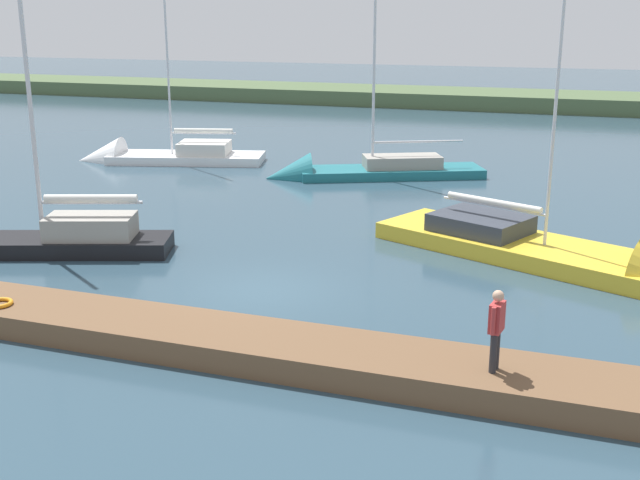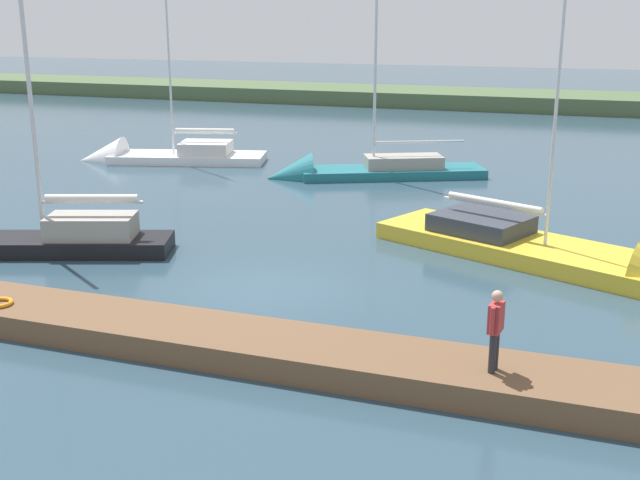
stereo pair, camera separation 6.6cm
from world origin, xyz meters
name	(u,v)px [view 1 (the left image)]	position (x,y,z in m)	size (l,w,h in m)	color
ground_plane	(262,291)	(0.00, 0.00, 0.00)	(200.00, 200.00, 0.00)	#2D4756
far_shoreline	(494,107)	(0.00, -47.51, 0.00)	(180.00, 8.00, 2.40)	#4C603D
dock_pier	(189,336)	(0.00, 4.07, 0.28)	(27.77, 2.06, 0.57)	brown
sailboat_near_dock	(581,265)	(-8.12, -4.85, 0.14)	(11.16, 6.91, 12.25)	gold
sailboat_far_right	(354,174)	(2.20, -15.74, 0.15)	(10.00, 6.34, 12.67)	#1E6B75
sailboat_far_left	(35,246)	(8.15, -0.90, 0.21)	(8.09, 4.36, 8.66)	black
sailboat_inner_slip	(153,160)	(13.09, -16.18, 0.10)	(9.83, 4.96, 12.10)	white
person_on_dock	(496,325)	(-6.73, 4.20, 1.51)	(0.28, 0.63, 1.65)	#28282D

